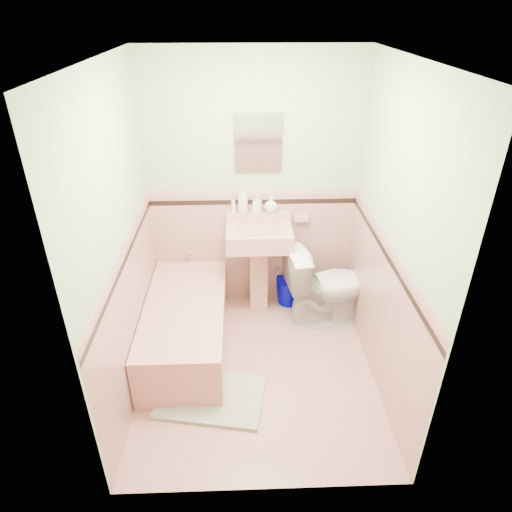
{
  "coord_description": "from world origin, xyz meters",
  "views": [
    {
      "loc": [
        -0.11,
        -2.91,
        2.81
      ],
      "look_at": [
        0.0,
        0.25,
        1.0
      ],
      "focal_mm": 31.57,
      "sensor_mm": 36.0,
      "label": 1
    }
  ],
  "objects_px": {
    "sink": "(259,271)",
    "soap_bottle_mid": "(257,204)",
    "bathtub": "(186,327)",
    "toilet": "(327,285)",
    "medicine_cabinet": "(258,142)",
    "soap_bottle_right": "(271,204)",
    "shoe": "(196,398)",
    "bucket": "(289,290)",
    "soap_bottle_left": "(243,200)"
  },
  "relations": [
    {
      "from": "sink",
      "to": "soap_bottle_mid",
      "type": "xyz_separation_m",
      "value": [
        -0.01,
        0.18,
        0.64
      ]
    },
    {
      "from": "bathtub",
      "to": "toilet",
      "type": "distance_m",
      "value": 1.39
    },
    {
      "from": "medicine_cabinet",
      "to": "soap_bottle_right",
      "type": "bearing_deg",
      "value": -13.91
    },
    {
      "from": "toilet",
      "to": "shoe",
      "type": "distance_m",
      "value": 1.63
    },
    {
      "from": "toilet",
      "to": "bucket",
      "type": "distance_m",
      "value": 0.53
    },
    {
      "from": "soap_bottle_mid",
      "to": "soap_bottle_right",
      "type": "bearing_deg",
      "value": 0.0
    },
    {
      "from": "sink",
      "to": "bucket",
      "type": "distance_m",
      "value": 0.49
    },
    {
      "from": "sink",
      "to": "bucket",
      "type": "relative_size",
      "value": 3.37
    },
    {
      "from": "toilet",
      "to": "bucket",
      "type": "bearing_deg",
      "value": 37.32
    },
    {
      "from": "bathtub",
      "to": "shoe",
      "type": "xyz_separation_m",
      "value": [
        0.13,
        -0.69,
        -0.16
      ]
    },
    {
      "from": "soap_bottle_left",
      "to": "soap_bottle_right",
      "type": "height_order",
      "value": "soap_bottle_left"
    },
    {
      "from": "soap_bottle_left",
      "to": "toilet",
      "type": "height_order",
      "value": "soap_bottle_left"
    },
    {
      "from": "toilet",
      "to": "sink",
      "type": "bearing_deg",
      "value": 66.97
    },
    {
      "from": "bathtub",
      "to": "soap_bottle_right",
      "type": "height_order",
      "value": "soap_bottle_right"
    },
    {
      "from": "sink",
      "to": "toilet",
      "type": "relative_size",
      "value": 1.19
    },
    {
      "from": "bucket",
      "to": "soap_bottle_mid",
      "type": "bearing_deg",
      "value": 174.54
    },
    {
      "from": "soap_bottle_left",
      "to": "toilet",
      "type": "distance_m",
      "value": 1.15
    },
    {
      "from": "medicine_cabinet",
      "to": "soap_bottle_mid",
      "type": "relative_size",
      "value": 3.01
    },
    {
      "from": "soap_bottle_right",
      "to": "shoe",
      "type": "height_order",
      "value": "soap_bottle_right"
    },
    {
      "from": "medicine_cabinet",
      "to": "bucket",
      "type": "relative_size",
      "value": 1.84
    },
    {
      "from": "bathtub",
      "to": "sink",
      "type": "distance_m",
      "value": 0.9
    },
    {
      "from": "sink",
      "to": "soap_bottle_left",
      "type": "relative_size",
      "value": 3.76
    },
    {
      "from": "sink",
      "to": "soap_bottle_mid",
      "type": "relative_size",
      "value": 5.52
    },
    {
      "from": "sink",
      "to": "bucket",
      "type": "xyz_separation_m",
      "value": [
        0.33,
        0.15,
        -0.34
      ]
    },
    {
      "from": "soap_bottle_mid",
      "to": "bathtub",
      "type": "bearing_deg",
      "value": -133.32
    },
    {
      "from": "bathtub",
      "to": "soap_bottle_right",
      "type": "bearing_deg",
      "value": 41.55
    },
    {
      "from": "soap_bottle_mid",
      "to": "bucket",
      "type": "bearing_deg",
      "value": -5.46
    },
    {
      "from": "bucket",
      "to": "sink",
      "type": "bearing_deg",
      "value": -155.61
    },
    {
      "from": "bucket",
      "to": "shoe",
      "type": "bearing_deg",
      "value": -122.55
    },
    {
      "from": "soap_bottle_left",
      "to": "toilet",
      "type": "bearing_deg",
      "value": -23.56
    },
    {
      "from": "soap_bottle_right",
      "to": "toilet",
      "type": "bearing_deg",
      "value": -33.26
    },
    {
      "from": "sink",
      "to": "toilet",
      "type": "xyz_separation_m",
      "value": [
        0.65,
        -0.17,
        -0.08
      ]
    },
    {
      "from": "sink",
      "to": "soap_bottle_mid",
      "type": "bearing_deg",
      "value": 93.36
    },
    {
      "from": "bathtub",
      "to": "sink",
      "type": "bearing_deg",
      "value": 37.93
    },
    {
      "from": "bathtub",
      "to": "soap_bottle_left",
      "type": "bearing_deg",
      "value": 53.08
    },
    {
      "from": "medicine_cabinet",
      "to": "sink",
      "type": "bearing_deg",
      "value": -90.0
    },
    {
      "from": "sink",
      "to": "shoe",
      "type": "xyz_separation_m",
      "value": [
        -0.55,
        -1.22,
        -0.42
      ]
    },
    {
      "from": "soap_bottle_right",
      "to": "shoe",
      "type": "xyz_separation_m",
      "value": [
        -0.67,
        -1.4,
        -1.05
      ]
    },
    {
      "from": "soap_bottle_right",
      "to": "bucket",
      "type": "distance_m",
      "value": 0.99
    },
    {
      "from": "shoe",
      "to": "toilet",
      "type": "bearing_deg",
      "value": 63.02
    },
    {
      "from": "soap_bottle_left",
      "to": "sink",
      "type": "bearing_deg",
      "value": -50.86
    },
    {
      "from": "bathtub",
      "to": "shoe",
      "type": "relative_size",
      "value": 9.75
    },
    {
      "from": "shoe",
      "to": "soap_bottle_mid",
      "type": "bearing_deg",
      "value": 90.84
    },
    {
      "from": "sink",
      "to": "toilet",
      "type": "height_order",
      "value": "sink"
    },
    {
      "from": "bathtub",
      "to": "toilet",
      "type": "xyz_separation_m",
      "value": [
        1.33,
        0.36,
        0.18
      ]
    },
    {
      "from": "sink",
      "to": "soap_bottle_right",
      "type": "distance_m",
      "value": 0.67
    },
    {
      "from": "sink",
      "to": "shoe",
      "type": "height_order",
      "value": "sink"
    },
    {
      "from": "bathtub",
      "to": "bucket",
      "type": "height_order",
      "value": "bathtub"
    },
    {
      "from": "medicine_cabinet",
      "to": "soap_bottle_right",
      "type": "relative_size",
      "value": 3.27
    },
    {
      "from": "medicine_cabinet",
      "to": "soap_bottle_left",
      "type": "relative_size",
      "value": 2.05
    }
  ]
}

